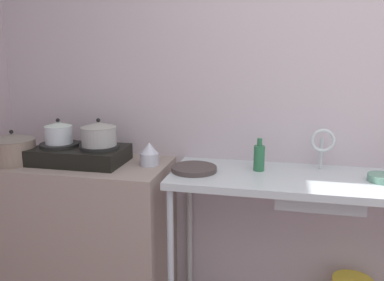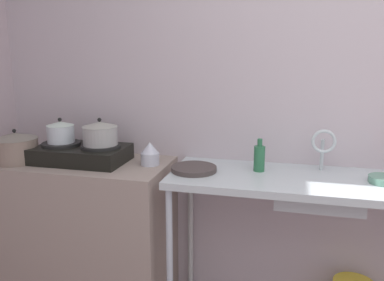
% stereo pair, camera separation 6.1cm
% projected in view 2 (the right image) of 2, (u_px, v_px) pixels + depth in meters
% --- Properties ---
extents(wall_back, '(5.45, 0.10, 2.52)m').
position_uv_depth(wall_back, '(368.00, 108.00, 2.31)').
color(wall_back, '#B8AAB3').
rests_on(wall_back, ground).
extents(counter_concrete, '(1.13, 0.55, 0.91)m').
position_uv_depth(counter_concrete, '(82.00, 229.00, 2.59)').
color(counter_concrete, gray).
rests_on(counter_concrete, ground).
extents(counter_sink, '(1.72, 0.55, 0.91)m').
position_uv_depth(counter_sink, '(328.00, 192.00, 2.15)').
color(counter_sink, '#B4BEC4').
rests_on(counter_sink, ground).
extents(stove, '(0.56, 0.34, 0.12)m').
position_uv_depth(stove, '(81.00, 153.00, 2.47)').
color(stove, black).
rests_on(stove, counter_concrete).
extents(pot_on_left_burner, '(0.17, 0.17, 0.16)m').
position_uv_depth(pot_on_left_burner, '(61.00, 132.00, 2.47)').
color(pot_on_left_burner, silver).
rests_on(pot_on_left_burner, stove).
extents(pot_on_right_burner, '(0.21, 0.21, 0.16)m').
position_uv_depth(pot_on_right_burner, '(100.00, 133.00, 2.41)').
color(pot_on_right_burner, '#989897').
rests_on(pot_on_right_burner, stove).
extents(pot_beside_stove, '(0.27, 0.27, 0.21)m').
position_uv_depth(pot_beside_stove, '(16.00, 147.00, 2.46)').
color(pot_beside_stove, '#7E6A5F').
rests_on(pot_beside_stove, counter_concrete).
extents(percolator, '(0.11, 0.11, 0.14)m').
position_uv_depth(percolator, '(150.00, 154.00, 2.40)').
color(percolator, silver).
rests_on(percolator, counter_concrete).
extents(sink_basin, '(0.45, 0.31, 0.14)m').
position_uv_depth(sink_basin, '(318.00, 192.00, 2.15)').
color(sink_basin, '#B4BEC4').
rests_on(sink_basin, counter_sink).
extents(faucet, '(0.13, 0.08, 0.25)m').
position_uv_depth(faucet, '(323.00, 144.00, 2.23)').
color(faucet, '#B4BEC4').
rests_on(faucet, counter_sink).
extents(frying_pan, '(0.26, 0.26, 0.03)m').
position_uv_depth(frying_pan, '(194.00, 169.00, 2.28)').
color(frying_pan, '#3F3534').
rests_on(frying_pan, counter_sink).
extents(small_bowl_on_drainboard, '(0.15, 0.15, 0.04)m').
position_uv_depth(small_bowl_on_drainboard, '(384.00, 180.00, 2.07)').
color(small_bowl_on_drainboard, slate).
rests_on(small_bowl_on_drainboard, counter_sink).
extents(bottle_by_sink, '(0.06, 0.06, 0.19)m').
position_uv_depth(bottle_by_sink, '(259.00, 158.00, 2.27)').
color(bottle_by_sink, '#296642').
rests_on(bottle_by_sink, counter_sink).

